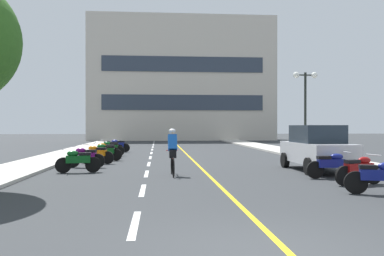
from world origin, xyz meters
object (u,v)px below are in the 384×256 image
motorcycle_3 (331,165)px  cyclist_rider (173,151)px  motorcycle_10 (110,147)px  motorcycle_9 (110,148)px  street_lamp_mid (305,94)px  motorcycle_7 (105,152)px  motorcycle_6 (97,154)px  motorcycle_8 (105,150)px  motorcycle_1 (379,177)px  motorcycle_4 (78,160)px  motorcycle_2 (359,169)px  motorcycle_11 (117,145)px  motorcycle_5 (85,157)px  parked_car_near (317,148)px

motorcycle_3 → cyclist_rider: bearing=166.3°
motorcycle_10 → motorcycle_9: bearing=-83.8°
street_lamp_mid → motorcycle_10: (-11.69, 3.19, -3.22)m
motorcycle_7 → motorcycle_10: same height
motorcycle_10 → street_lamp_mid: bearing=-15.3°
motorcycle_6 → motorcycle_8: bearing=89.9°
motorcycle_1 → motorcycle_7: size_ratio=0.98×
cyclist_rider → motorcycle_6: bearing=124.5°
motorcycle_3 → motorcycle_8: 12.92m
motorcycle_8 → motorcycle_4: bearing=-91.3°
motorcycle_2 → motorcycle_9: same height
motorcycle_6 → motorcycle_8: (0.01, 3.21, 0.00)m
motorcycle_2 → motorcycle_3: 1.57m
motorcycle_3 → motorcycle_9: (-8.72, 11.51, 0.00)m
motorcycle_2 → motorcycle_9: bearing=124.3°
motorcycle_1 → motorcycle_11: bearing=114.7°
motorcycle_3 → motorcycle_6: bearing=144.3°
motorcycle_5 → motorcycle_11: size_ratio=1.00×
motorcycle_5 → motorcycle_6: size_ratio=1.02×
parked_car_near → motorcycle_1: parked_car_near is taller
motorcycle_3 → motorcycle_7: same height
motorcycle_2 → motorcycle_3: size_ratio=0.98×
motorcycle_1 → motorcycle_4: same height
parked_car_near → cyclist_rider: 5.91m
street_lamp_mid → motorcycle_4: 14.32m
motorcycle_3 → cyclist_rider: size_ratio=0.96×
motorcycle_2 → motorcycle_11: same height
street_lamp_mid → motorcycle_2: (-2.58, -11.66, -3.22)m
street_lamp_mid → motorcycle_9: street_lamp_mid is taller
motorcycle_1 → motorcycle_9: bearing=120.0°
motorcycle_1 → motorcycle_9: same height
motorcycle_6 → motorcycle_10: same height
motorcycle_4 → motorcycle_10: same height
motorcycle_6 → motorcycle_9: bearing=89.5°
motorcycle_4 → motorcycle_9: same height
parked_car_near → motorcycle_4: 9.37m
motorcycle_3 → motorcycle_5: (-8.98, 4.45, 0.00)m
motorcycle_5 → motorcycle_9: (0.26, 7.07, 0.00)m
motorcycle_1 → motorcycle_7: 14.10m
cyclist_rider → motorcycle_7: bearing=115.8°
motorcycle_5 → motorcycle_11: bearing=88.1°
motorcycle_4 → motorcycle_7: size_ratio=1.00×
parked_car_near → motorcycle_1: 5.82m
motorcycle_1 → parked_car_near: bearing=83.9°
motorcycle_2 → cyclist_rider: 6.25m
motorcycle_5 → street_lamp_mid: bearing=25.7°
motorcycle_10 → motorcycle_4: bearing=-90.0°
motorcycle_7 → motorcycle_6: bearing=-96.3°
motorcycle_8 → motorcycle_7: bearing=-83.1°
motorcycle_4 → cyclist_rider: bearing=-18.2°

